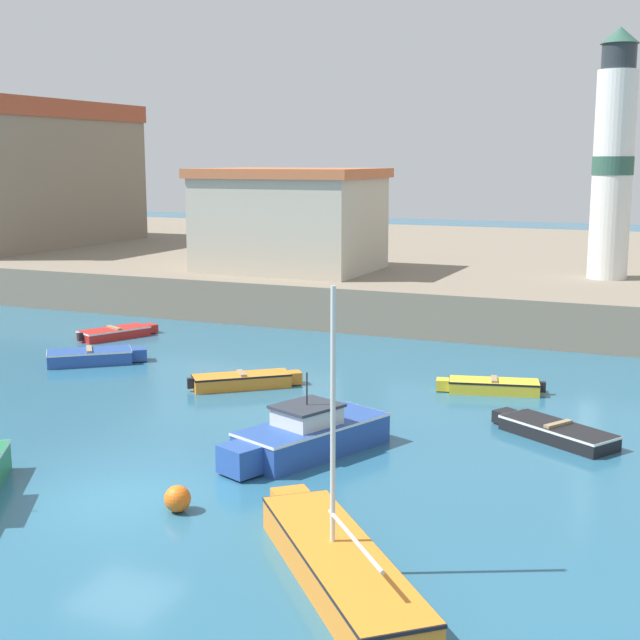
{
  "coord_description": "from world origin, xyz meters",
  "views": [
    {
      "loc": [
        12.24,
        -16.52,
        7.97
      ],
      "look_at": [
        -0.75,
        13.78,
        2.0
      ],
      "focal_mm": 50.0,
      "sensor_mm": 36.0,
      "label": 1
    }
  ],
  "objects_px": {
    "dinghy_blue_3": "(93,356)",
    "dinghy_black_6": "(554,431)",
    "mooring_buoy": "(177,499)",
    "dinghy_orange_8": "(244,380)",
    "motorboat_blue_7": "(308,435)",
    "dinghy_yellow_0": "(491,386)",
    "sailboat_orange_1": "(338,562)",
    "harbor_shed_near_wharf": "(290,219)",
    "lighthouse": "(613,159)",
    "dinghy_red_4": "(116,332)"
  },
  "relations": [
    {
      "from": "sailboat_orange_1",
      "to": "harbor_shed_near_wharf",
      "type": "xyz_separation_m",
      "value": [
        -14.3,
        28.46,
        4.41
      ]
    },
    {
      "from": "lighthouse",
      "to": "harbor_shed_near_wharf",
      "type": "distance_m",
      "value": 16.6
    },
    {
      "from": "dinghy_yellow_0",
      "to": "dinghy_red_4",
      "type": "relative_size",
      "value": 1.0
    },
    {
      "from": "dinghy_blue_3",
      "to": "mooring_buoy",
      "type": "bearing_deg",
      "value": -45.97
    },
    {
      "from": "sailboat_orange_1",
      "to": "lighthouse",
      "type": "relative_size",
      "value": 0.48
    },
    {
      "from": "motorboat_blue_7",
      "to": "harbor_shed_near_wharf",
      "type": "bearing_deg",
      "value": 116.15
    },
    {
      "from": "dinghy_yellow_0",
      "to": "dinghy_orange_8",
      "type": "bearing_deg",
      "value": -161.28
    },
    {
      "from": "sailboat_orange_1",
      "to": "dinghy_orange_8",
      "type": "relative_size",
      "value": 1.68
    },
    {
      "from": "mooring_buoy",
      "to": "harbor_shed_near_wharf",
      "type": "relative_size",
      "value": 0.07
    },
    {
      "from": "dinghy_yellow_0",
      "to": "motorboat_blue_7",
      "type": "bearing_deg",
      "value": -110.66
    },
    {
      "from": "sailboat_orange_1",
      "to": "lighthouse",
      "type": "height_order",
      "value": "lighthouse"
    },
    {
      "from": "dinghy_blue_3",
      "to": "motorboat_blue_7",
      "type": "height_order",
      "value": "motorboat_blue_7"
    },
    {
      "from": "motorboat_blue_7",
      "to": "lighthouse",
      "type": "distance_m",
      "value": 26.57
    },
    {
      "from": "dinghy_yellow_0",
      "to": "dinghy_orange_8",
      "type": "distance_m",
      "value": 8.65
    },
    {
      "from": "sailboat_orange_1",
      "to": "dinghy_orange_8",
      "type": "height_order",
      "value": "sailboat_orange_1"
    },
    {
      "from": "dinghy_yellow_0",
      "to": "sailboat_orange_1",
      "type": "bearing_deg",
      "value": -88.55
    },
    {
      "from": "motorboat_blue_7",
      "to": "dinghy_orange_8",
      "type": "distance_m",
      "value": 7.58
    },
    {
      "from": "dinghy_orange_8",
      "to": "harbor_shed_near_wharf",
      "type": "bearing_deg",
      "value": 109.5
    },
    {
      "from": "sailboat_orange_1",
      "to": "dinghy_blue_3",
      "type": "relative_size",
      "value": 1.61
    },
    {
      "from": "dinghy_orange_8",
      "to": "lighthouse",
      "type": "bearing_deg",
      "value": 61.92
    },
    {
      "from": "dinghy_red_4",
      "to": "motorboat_blue_7",
      "type": "relative_size",
      "value": 0.69
    },
    {
      "from": "dinghy_red_4",
      "to": "dinghy_orange_8",
      "type": "height_order",
      "value": "dinghy_orange_8"
    },
    {
      "from": "dinghy_black_6",
      "to": "harbor_shed_near_wharf",
      "type": "xyz_separation_m",
      "value": [
        -16.73,
        17.8,
        4.56
      ]
    },
    {
      "from": "dinghy_orange_8",
      "to": "lighthouse",
      "type": "distance_m",
      "value": 23.15
    },
    {
      "from": "sailboat_orange_1",
      "to": "dinghy_blue_3",
      "type": "xyz_separation_m",
      "value": [
        -15.84,
        13.3,
        -0.1
      ]
    },
    {
      "from": "sailboat_orange_1",
      "to": "dinghy_black_6",
      "type": "relative_size",
      "value": 1.49
    },
    {
      "from": "harbor_shed_near_wharf",
      "to": "dinghy_black_6",
      "type": "bearing_deg",
      "value": -46.78
    },
    {
      "from": "dinghy_black_6",
      "to": "mooring_buoy",
      "type": "bearing_deg",
      "value": -128.55
    },
    {
      "from": "motorboat_blue_7",
      "to": "mooring_buoy",
      "type": "height_order",
      "value": "motorboat_blue_7"
    },
    {
      "from": "dinghy_yellow_0",
      "to": "sailboat_orange_1",
      "type": "relative_size",
      "value": 0.63
    },
    {
      "from": "dinghy_yellow_0",
      "to": "dinghy_black_6",
      "type": "xyz_separation_m",
      "value": [
        2.81,
        -4.43,
        -0.0
      ]
    },
    {
      "from": "lighthouse",
      "to": "harbor_shed_near_wharf",
      "type": "bearing_deg",
      "value": -168.94
    },
    {
      "from": "lighthouse",
      "to": "harbor_shed_near_wharf",
      "type": "height_order",
      "value": "lighthouse"
    },
    {
      "from": "sailboat_orange_1",
      "to": "harbor_shed_near_wharf",
      "type": "distance_m",
      "value": 32.15
    },
    {
      "from": "dinghy_blue_3",
      "to": "motorboat_blue_7",
      "type": "bearing_deg",
      "value": -28.56
    },
    {
      "from": "dinghy_orange_8",
      "to": "harbor_shed_near_wharf",
      "type": "xyz_separation_m",
      "value": [
        -5.72,
        16.15,
        4.53
      ]
    },
    {
      "from": "dinghy_red_4",
      "to": "harbor_shed_near_wharf",
      "type": "height_order",
      "value": "harbor_shed_near_wharf"
    },
    {
      "from": "sailboat_orange_1",
      "to": "motorboat_blue_7",
      "type": "height_order",
      "value": "sailboat_orange_1"
    },
    {
      "from": "dinghy_black_6",
      "to": "lighthouse",
      "type": "bearing_deg",
      "value": 91.99
    },
    {
      "from": "dinghy_red_4",
      "to": "dinghy_blue_3",
      "type": "bearing_deg",
      "value": -63.95
    },
    {
      "from": "dinghy_blue_3",
      "to": "dinghy_black_6",
      "type": "height_order",
      "value": "dinghy_blue_3"
    },
    {
      "from": "dinghy_blue_3",
      "to": "dinghy_red_4",
      "type": "bearing_deg",
      "value": 116.05
    },
    {
      "from": "dinghy_orange_8",
      "to": "harbor_shed_near_wharf",
      "type": "relative_size",
      "value": 0.38
    },
    {
      "from": "harbor_shed_near_wharf",
      "to": "dinghy_red_4",
      "type": "bearing_deg",
      "value": -110.07
    },
    {
      "from": "dinghy_black_6",
      "to": "mooring_buoy",
      "type": "distance_m",
      "value": 11.4
    },
    {
      "from": "mooring_buoy",
      "to": "dinghy_orange_8",
      "type": "bearing_deg",
      "value": 110.28
    },
    {
      "from": "sailboat_orange_1",
      "to": "dinghy_blue_3",
      "type": "height_order",
      "value": "sailboat_orange_1"
    },
    {
      "from": "dinghy_black_6",
      "to": "dinghy_blue_3",
      "type": "bearing_deg",
      "value": 171.79
    },
    {
      "from": "dinghy_yellow_0",
      "to": "sailboat_orange_1",
      "type": "distance_m",
      "value": 15.1
    },
    {
      "from": "dinghy_blue_3",
      "to": "mooring_buoy",
      "type": "xyz_separation_m",
      "value": [
        11.16,
        -11.55,
        0.01
      ]
    }
  ]
}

